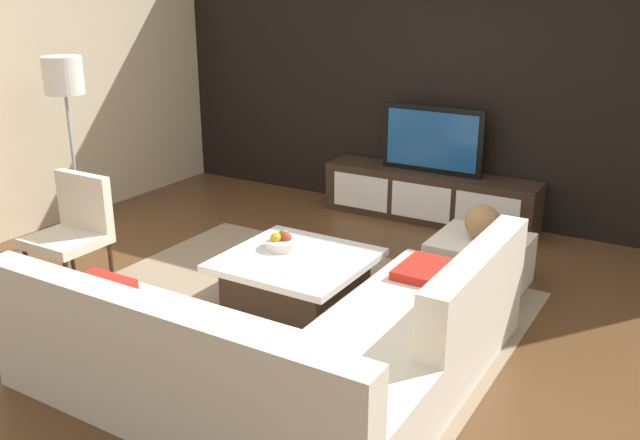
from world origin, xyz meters
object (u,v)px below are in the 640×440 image
media_console (429,196)px  ottoman (479,263)px  television (432,140)px  decorative_ball (483,222)px  sectional_couch (291,350)px  accent_chair_near (75,224)px  coffee_table (296,279)px  floor_lamp (64,86)px  fruit_bowl (283,242)px

media_console → ottoman: media_console is taller
television → decorative_ball: television is taller
sectional_couch → accent_chair_near: 2.38m
coffee_table → floor_lamp: size_ratio=0.61×
accent_chair_near → floor_lamp: (-0.70, 0.62, 0.94)m
ottoman → fruit_bowl: bearing=-143.9°
decorative_ball → media_console: bearing=126.5°
media_console → fruit_bowl: size_ratio=7.72×
floor_lamp → fruit_bowl: size_ratio=6.01×
coffee_table → decorative_ball: decorative_ball is taller
media_console → accent_chair_near: size_ratio=2.48×
floor_lamp → fruit_bowl: (2.23, 0.02, -1.00)m
sectional_couch → fruit_bowl: (-0.79, 1.10, 0.15)m
television → coffee_table: 2.38m
accent_chair_near → ottoman: bearing=22.1°
television → fruit_bowl: bearing=-97.3°
media_console → television: 0.58m
sectional_couch → coffee_table: size_ratio=2.38×
television → coffee_table: size_ratio=1.00×
fruit_bowl → sectional_couch: bearing=-54.1°
sectional_couch → fruit_bowl: size_ratio=8.73×
media_console → coffee_table: bearing=-92.5°
television → floor_lamp: bearing=-138.5°
television → coffee_table: television is taller
media_console → floor_lamp: (-2.51, -2.22, 1.18)m
sectional_couch → ottoman: 2.05m
accent_chair_near → ottoman: accent_chair_near is taller
decorative_ball → accent_chair_near: bearing=-150.8°
sectional_couch → floor_lamp: (-3.03, 1.07, 1.15)m
floor_lamp → coffee_table: bearing=-1.8°
accent_chair_near → decorative_ball: bearing=22.1°
coffee_table → decorative_ball: bearing=43.5°
coffee_table → ottoman: bearing=43.5°
accent_chair_near → fruit_bowl: (1.53, 0.64, -0.06)m
television → floor_lamp: floor_lamp is taller
floor_lamp → ottoman: size_ratio=2.41×
accent_chair_near → fruit_bowl: 1.66m
television → ottoman: size_ratio=1.47×
coffee_table → decorative_ball: 1.49m
media_console → coffee_table: 2.30m
television → sectional_couch: (0.51, -3.30, -0.55)m
media_console → coffee_table: media_console is taller
fruit_bowl → coffee_table: bearing=-28.7°
accent_chair_near → fruit_bowl: accent_chair_near is taller
sectional_couch → decorative_ball: bearing=77.5°
coffee_table → fruit_bowl: 0.31m
television → accent_chair_near: television is taller
coffee_table → fruit_bowl: fruit_bowl is taller
television → ottoman: bearing=-53.5°
fruit_bowl → television: bearing=82.7°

